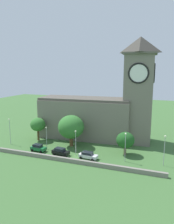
{
  "coord_description": "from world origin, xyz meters",
  "views": [
    {
      "loc": [
        19.79,
        -47.51,
        21.26
      ],
      "look_at": [
        -0.1,
        6.21,
        10.17
      ],
      "focal_mm": 35.09,
      "sensor_mm": 36.0,
      "label": 1
    }
  ],
  "objects": [
    {
      "name": "ground_plane",
      "position": [
        0.0,
        15.0,
        0.0
      ],
      "size": [
        200.0,
        200.0,
        0.0
      ],
      "primitive_type": "plane",
      "color": "#3D6633"
    },
    {
      "name": "quay_barrier",
      "position": [
        0.0,
        -3.99,
        0.49
      ],
      "size": [
        41.99,
        0.7,
        0.98
      ],
      "primitive_type": "cube",
      "color": "gray",
      "rests_on": "ground"
    },
    {
      "name": "tree_riverside_west",
      "position": [
        -16.45,
        7.51,
        4.95
      ],
      "size": [
        4.5,
        4.5,
        7.03
      ],
      "color": "brown",
      "rests_on": "ground"
    },
    {
      "name": "streetlamp_east_mid",
      "position": [
        11.32,
        1.03,
        4.67
      ],
      "size": [
        0.44,
        0.44,
        6.99
      ],
      "color": "#9EA0A5",
      "rests_on": "ground"
    },
    {
      "name": "car_white",
      "position": [
        2.61,
        -0.42,
        0.84
      ],
      "size": [
        4.76,
        2.49,
        1.66
      ],
      "color": "silver",
      "rests_on": "ground"
    },
    {
      "name": "streetlamp_central",
      "position": [
        -1.05,
        0.59,
        4.37
      ],
      "size": [
        0.44,
        0.44,
        6.47
      ],
      "color": "#9EA0A5",
      "rests_on": "ground"
    },
    {
      "name": "streetlamp_east_end",
      "position": [
        19.91,
        1.79,
        4.73
      ],
      "size": [
        0.44,
        0.44,
        7.09
      ],
      "color": "#9EA0A5",
      "rests_on": "ground"
    },
    {
      "name": "church",
      "position": [
        1.48,
        16.11,
        9.55
      ],
      "size": [
        35.33,
        12.15,
        30.3
      ],
      "color": "slate",
      "rests_on": "ground"
    },
    {
      "name": "streetlamp_west_end",
      "position": [
        -22.13,
        1.73,
        4.98
      ],
      "size": [
        0.44,
        0.44,
        7.54
      ],
      "color": "#9EA0A5",
      "rests_on": "ground"
    },
    {
      "name": "tree_by_tower",
      "position": [
        10.56,
        5.27,
        3.83
      ],
      "size": [
        4.55,
        4.55,
        5.91
      ],
      "color": "brown",
      "rests_on": "ground"
    },
    {
      "name": "car_green",
      "position": [
        -11.48,
        -0.36,
        0.93
      ],
      "size": [
        4.2,
        2.31,
        1.86
      ],
      "color": "#1E6B38",
      "rests_on": "ground"
    },
    {
      "name": "tree_churchyard",
      "position": [
        -4.88,
        6.31,
        5.58
      ],
      "size": [
        7.29,
        7.29,
        8.9
      ],
      "color": "brown",
      "rests_on": "ground"
    },
    {
      "name": "streetlamp_west_mid",
      "position": [
        -10.07,
        1.71,
        4.26
      ],
      "size": [
        0.44,
        0.44,
        6.28
      ],
      "color": "#9EA0A5",
      "rests_on": "ground"
    },
    {
      "name": "car_black",
      "position": [
        -4.72,
        -0.67,
        0.91
      ],
      "size": [
        4.63,
        2.48,
        1.8
      ],
      "color": "black",
      "rests_on": "ground"
    }
  ]
}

